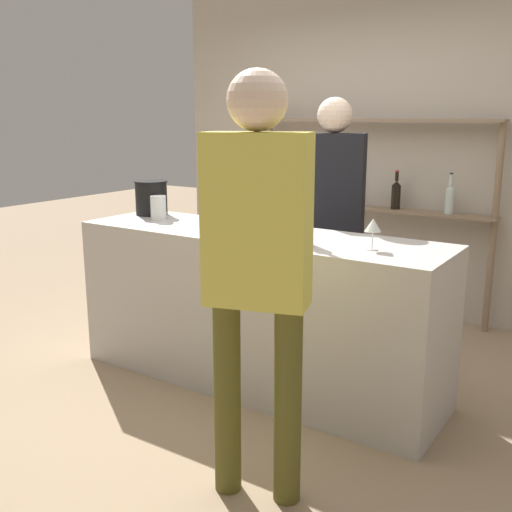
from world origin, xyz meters
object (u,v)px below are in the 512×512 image
counter_bottle_0 (242,207)px  server_behind_counter (332,205)px  counter_bottle_2 (274,211)px  ice_bucket (151,198)px  cork_jar (158,208)px  counter_bottle_1 (300,216)px  customer_right (257,255)px  wine_glass (373,226)px

counter_bottle_0 → server_behind_counter: (0.27, 0.69, -0.05)m
counter_bottle_0 → counter_bottle_2: (0.20, 0.04, -0.01)m
ice_bucket → server_behind_counter: bearing=26.5°
cork_jar → ice_bucket: bearing=144.4°
counter_bottle_1 → ice_bucket: (-1.35, 0.26, -0.03)m
ice_bucket → customer_right: 1.97m
counter_bottle_2 → cork_jar: size_ratio=2.04×
counter_bottle_0 → server_behind_counter: server_behind_counter is taller
counter_bottle_0 → counter_bottle_1: 0.51m
ice_bucket → server_behind_counter: (1.14, 0.57, -0.03)m
ice_bucket → customer_right: (1.63, -1.12, 0.01)m
server_behind_counter → customer_right: bearing=0.6°
counter_bottle_1 → counter_bottle_0: bearing=163.5°
counter_bottle_2 → wine_glass: bearing=-10.9°
counter_bottle_2 → customer_right: size_ratio=0.18×
counter_bottle_0 → cork_jar: counter_bottle_0 is taller
customer_right → counter_bottle_1: bearing=1.1°
counter_bottle_2 → ice_bucket: (-1.06, 0.08, -0.01)m
ice_bucket → cork_jar: ice_bucket is taller
counter_bottle_2 → customer_right: 1.18m
counter_bottle_2 → ice_bucket: size_ratio=1.37×
wine_glass → cork_jar: size_ratio=1.02×
ice_bucket → cork_jar: size_ratio=1.49×
counter_bottle_0 → ice_bucket: 0.87m
counter_bottle_1 → server_behind_counter: size_ratio=0.22×
counter_bottle_1 → cork_jar: bearing=173.5°
counter_bottle_2 → ice_bucket: counter_bottle_2 is taller
counter_bottle_1 → cork_jar: counter_bottle_1 is taller
server_behind_counter → wine_glass: bearing=22.8°
counter_bottle_0 → ice_bucket: bearing=172.1°
counter_bottle_2 → server_behind_counter: size_ratio=0.19×
ice_bucket → wine_glass: bearing=-6.8°
ice_bucket → customer_right: customer_right is taller
counter_bottle_0 → counter_bottle_1: (0.49, -0.14, 0.01)m
counter_bottle_0 → customer_right: size_ratio=0.19×
cork_jar → customer_right: 1.75m
cork_jar → customer_right: size_ratio=0.09×
customer_right → server_behind_counter: size_ratio=1.03×
counter_bottle_2 → counter_bottle_1: bearing=-33.3°
ice_bucket → counter_bottle_1: bearing=-11.1°
counter_bottle_1 → ice_bucket: bearing=168.9°
wine_glass → counter_bottle_2: bearing=169.1°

